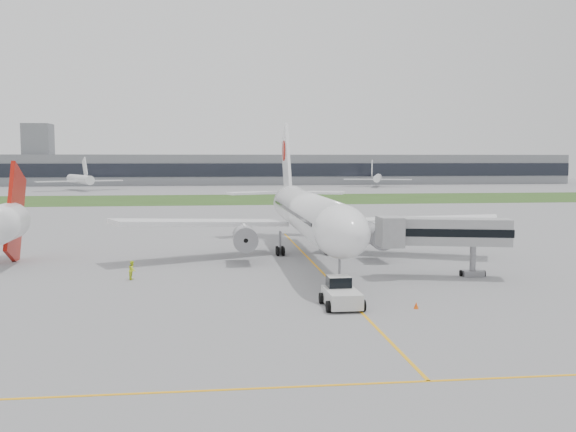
{
  "coord_description": "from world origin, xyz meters",
  "views": [
    {
      "loc": [
        -11.85,
        -73.29,
        12.29
      ],
      "look_at": [
        -2.8,
        2.0,
        5.46
      ],
      "focal_mm": 40.0,
      "sensor_mm": 36.0,
      "label": 1
    }
  ],
  "objects": [
    {
      "name": "distant_aircraft_right",
      "position": [
        59.85,
        197.81,
        0.0
      ],
      "size": [
        35.16,
        32.85,
        11.13
      ],
      "primitive_type": null,
      "rotation": [
        0.0,
        0.0,
        -0.29
      ],
      "color": "white",
      "rests_on": "ground"
    },
    {
      "name": "ground_crew_far",
      "position": [
        -19.89,
        -7.54,
        0.97
      ],
      "size": [
        0.86,
        1.03,
        1.93
      ],
      "primitive_type": "imported",
      "rotation": [
        0.0,
        0.0,
        1.43
      ],
      "color": "#E1FA29",
      "rests_on": "ground"
    },
    {
      "name": "apron_markings",
      "position": [
        0.0,
        -5.0,
        0.0
      ],
      "size": [
        70.0,
        70.0,
        0.04
      ],
      "primitive_type": null,
      "color": "#FFAE16",
      "rests_on": "ground"
    },
    {
      "name": "control_tower",
      "position": [
        -90.0,
        232.0,
        0.0
      ],
      "size": [
        12.0,
        12.0,
        56.0
      ],
      "primitive_type": null,
      "color": "gray",
      "rests_on": "ground"
    },
    {
      "name": "ground",
      "position": [
        0.0,
        0.0,
        0.0
      ],
      "size": [
        600.0,
        600.0,
        0.0
      ],
      "primitive_type": "plane",
      "color": "gray",
      "rests_on": "ground"
    },
    {
      "name": "distant_aircraft_left",
      "position": [
        -61.8,
        180.5,
        0.0
      ],
      "size": [
        41.51,
        39.7,
        12.38
      ],
      "primitive_type": null,
      "rotation": [
        0.0,
        0.0,
        0.44
      ],
      "color": "white",
      "rests_on": "ground"
    },
    {
      "name": "safety_cone_right",
      "position": [
        4.76,
        -23.26,
        0.28
      ],
      "size": [
        0.41,
        0.41,
        0.57
      ],
      "primitive_type": "cone",
      "color": "#FE550D",
      "rests_on": "ground"
    },
    {
      "name": "safety_cone_left",
      "position": [
        -1.37,
        -19.42,
        0.29
      ],
      "size": [
        0.42,
        0.42,
        0.57
      ],
      "primitive_type": "cone",
      "color": "#FE550D",
      "rests_on": "ground"
    },
    {
      "name": "ground_crew_near",
      "position": [
        -1.13,
        -20.35,
        0.77
      ],
      "size": [
        0.6,
        0.43,
        1.55
      ],
      "primitive_type": "imported",
      "rotation": [
        0.0,
        0.0,
        3.26
      ],
      "color": "#D8F629",
      "rests_on": "ground"
    },
    {
      "name": "grass_strip",
      "position": [
        0.0,
        120.0,
        0.01
      ],
      "size": [
        600.0,
        50.0,
        0.02
      ],
      "primitive_type": "cube",
      "color": "#2D461A",
      "rests_on": "ground"
    },
    {
      "name": "pushback_tug",
      "position": [
        -1.22,
        -21.72,
        1.1
      ],
      "size": [
        3.22,
        4.71,
        2.39
      ],
      "rotation": [
        0.0,
        0.0,
        0.01
      ],
      "color": "silver",
      "rests_on": "ground"
    },
    {
      "name": "terminal_building",
      "position": [
        0.0,
        229.87,
        7.0
      ],
      "size": [
        320.0,
        22.3,
        14.0
      ],
      "color": "gray",
      "rests_on": "ground"
    },
    {
      "name": "neighbor_aircraft",
      "position": [
        -35.36,
        2.25,
        5.03
      ],
      "size": [
        4.67,
        15.52,
        12.69
      ],
      "rotation": [
        0.0,
        0.0,
        0.03
      ],
      "color": "#A71209",
      "rests_on": "ground"
    },
    {
      "name": "airliner",
      "position": [
        0.0,
        4.87,
        5.66
      ],
      "size": [
        48.13,
        53.95,
        17.88
      ],
      "color": "white",
      "rests_on": "ground"
    },
    {
      "name": "jet_bridge",
      "position": [
        11.58,
        -9.7,
        4.64
      ],
      "size": [
        13.74,
        5.81,
        6.27
      ],
      "rotation": [
        0.0,
        0.0,
        -0.24
      ],
      "color": "#9F9FA2",
      "rests_on": "ground"
    }
  ]
}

